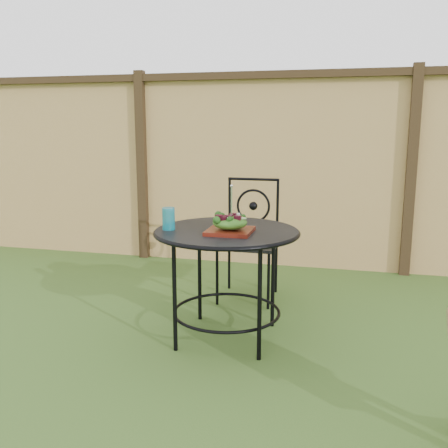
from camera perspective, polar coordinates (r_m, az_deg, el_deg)
name	(u,v)px	position (r m, az deg, el deg)	size (l,w,h in m)	color
ground	(207,363)	(3.04, -1.95, -15.56)	(60.00, 60.00, 0.00)	#284D18
fence	(269,170)	(4.88, 5.13, 6.22)	(8.00, 0.12, 1.90)	#EFBE76
patio_table	(227,251)	(3.17, 0.31, -3.11)	(0.92, 0.92, 0.72)	black
patio_chair	(249,236)	(3.99, 2.92, -1.34)	(0.46, 0.46, 0.95)	black
salad_plate	(230,231)	(3.05, 0.68, -0.81)	(0.27, 0.27, 0.02)	#4B130A
salad	(230,223)	(3.04, 0.68, 0.15)	(0.21, 0.21, 0.08)	#235614
fork	(232,202)	(3.01, 0.87, 2.57)	(0.01, 0.01, 0.18)	silver
drinking_glass	(169,219)	(3.15, -6.35, 0.61)	(0.08, 0.08, 0.14)	#0B7589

